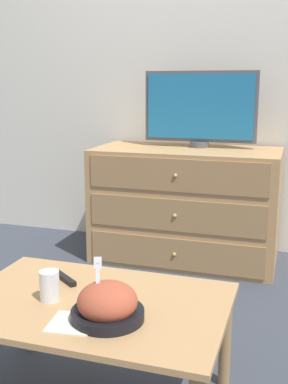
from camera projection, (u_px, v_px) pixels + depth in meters
ground_plane at (198, 243)px, 3.39m from camera, size 12.00×12.00×0.00m
wall_back at (204, 52)px, 3.13m from camera, size 12.00×0.05×2.60m
dresser at (186, 204)px, 3.03m from camera, size 1.14×0.57×0.71m
tv at (200, 108)px, 2.98m from camera, size 0.70×0.12×0.47m
coffee_table at (93, 316)px, 1.60m from camera, size 0.89×0.60×0.40m
takeout_bowl at (108, 305)px, 1.46m from camera, size 0.22×0.22×0.19m
drink_cup at (50, 288)px, 1.59m from camera, size 0.07×0.07×0.10m
napkin at (72, 323)px, 1.44m from camera, size 0.15×0.15×0.00m
remote_control at (65, 278)px, 1.75m from camera, size 0.13×0.10×0.02m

